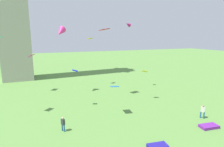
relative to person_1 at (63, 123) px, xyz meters
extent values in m
cylinder|color=#235693|center=(-0.09, 0.16, -0.55)|extent=(0.15, 0.15, 0.81)
cylinder|color=#235693|center=(0.09, -0.16, -0.55)|extent=(0.15, 0.15, 0.81)
cube|color=#2D3338|center=(0.00, 0.00, 0.17)|extent=(0.43, 0.50, 0.64)
sphere|color=#D8AD84|center=(0.00, 0.00, 0.61)|extent=(0.24, 0.24, 0.24)
cylinder|color=#235693|center=(17.26, -3.74, -0.52)|extent=(0.16, 0.16, 0.86)
cylinder|color=#235693|center=(17.01, -3.43, -0.52)|extent=(0.16, 0.16, 0.86)
cube|color=silver|center=(17.13, -3.59, 0.25)|extent=(0.50, 0.54, 0.68)
sphere|color=#A37556|center=(17.13, -3.59, 0.72)|extent=(0.25, 0.25, 0.25)
cube|color=#0710BA|center=(2.91, 6.68, 4.63)|extent=(0.92, 0.76, 0.27)
cone|color=#EC2F8D|center=(2.13, 13.88, 10.24)|extent=(2.34, 2.55, 2.07)
cube|color=red|center=(8.59, 9.54, 10.62)|extent=(1.75, 1.39, 0.45)
cone|color=#B31C72|center=(14.58, 12.65, 11.77)|extent=(1.32, 1.04, 0.99)
cube|color=gold|center=(14.09, 5.53, 3.91)|extent=(0.93, 0.73, 0.48)
cube|color=#C71B84|center=(-2.87, 17.46, 6.02)|extent=(1.41, 1.62, 0.62)
cube|color=blue|center=(7.12, 2.00, 2.98)|extent=(1.35, 1.67, 0.39)
cube|color=#DFAB0C|center=(8.54, 17.82, 9.09)|extent=(1.33, 1.16, 0.26)
cube|color=navy|center=(7.77, -6.79, -0.79)|extent=(2.03, 1.29, 0.32)
cube|color=#6E2391|center=(15.73, -5.79, -0.79)|extent=(2.25, 1.39, 0.33)
camera|label=1|loc=(-2.42, -19.73, 9.46)|focal=29.71mm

